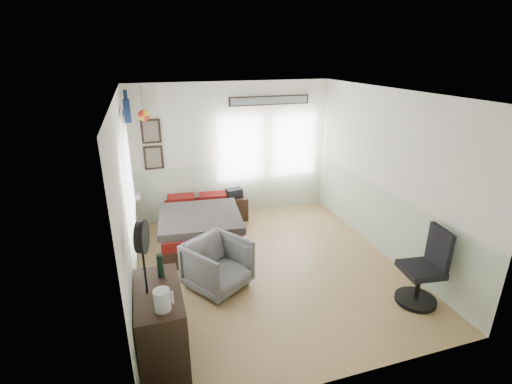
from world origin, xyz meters
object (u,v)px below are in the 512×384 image
at_px(bed, 200,226).
at_px(dresser, 161,326).
at_px(armchair, 218,265).
at_px(task_chair, 424,273).
at_px(nightstand, 234,208).

bearing_deg(bed, dresser, -101.93).
relative_size(dresser, armchair, 1.26).
height_order(dresser, task_chair, task_chair).
xyz_separation_m(dresser, nightstand, (1.66, 3.35, -0.21)).
distance_m(bed, armchair, 1.48).
bearing_deg(nightstand, bed, -139.18).
height_order(bed, armchair, armchair).
bearing_deg(task_chair, bed, 141.70).
xyz_separation_m(armchair, task_chair, (2.57, -1.16, 0.08)).
xyz_separation_m(bed, nightstand, (0.81, 0.71, -0.05)).
bearing_deg(armchair, bed, 56.89).
relative_size(armchair, task_chair, 0.73).
bearing_deg(dresser, nightstand, 63.63).
distance_m(armchair, task_chair, 2.82).
relative_size(dresser, nightstand, 2.09).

